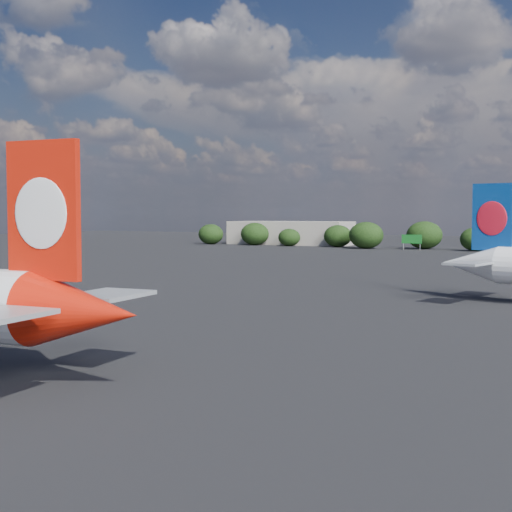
% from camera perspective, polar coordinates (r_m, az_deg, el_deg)
% --- Properties ---
extents(ground, '(500.00, 500.00, 0.00)m').
position_cam_1_polar(ground, '(100.52, 4.66, -2.82)').
color(ground, black).
rests_on(ground, ground).
extents(terminal_building, '(42.00, 16.00, 8.00)m').
position_cam_1_polar(terminal_building, '(247.05, 2.78, 1.86)').
color(terminal_building, gray).
rests_on(terminal_building, ground).
extents(highway_sign, '(6.00, 0.30, 4.50)m').
position_cam_1_polar(highway_sign, '(215.79, 12.35, 1.31)').
color(highway_sign, '#13621E').
rests_on(highway_sign, ground).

